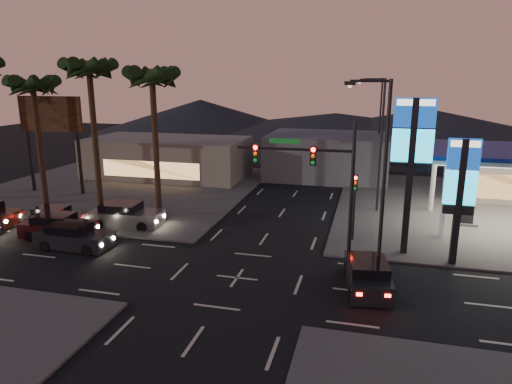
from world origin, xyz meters
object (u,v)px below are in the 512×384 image
(pylon_sign_short, at_px, (461,183))
(suv_station, at_px, (367,275))
(car_lane_b_mid, at_px, (55,218))
(pylon_sign_tall, at_px, (412,146))
(traffic_signal_mast, at_px, (318,175))
(car_lane_b_front, at_px, (125,216))
(car_lane_a_front, at_px, (74,237))
(car_lane_a_mid, at_px, (58,227))

(pylon_sign_short, relative_size, suv_station, 1.47)
(pylon_sign_short, xyz_separation_m, car_lane_b_mid, (-25.59, 0.39, -4.01))
(car_lane_b_mid, bearing_deg, suv_station, -11.79)
(suv_station, bearing_deg, car_lane_b_mid, 168.21)
(pylon_sign_tall, distance_m, car_lane_b_mid, 23.80)
(traffic_signal_mast, bearing_deg, pylon_sign_short, 19.13)
(pylon_sign_tall, distance_m, car_lane_b_front, 19.25)
(car_lane_a_front, bearing_deg, pylon_sign_tall, 11.23)
(traffic_signal_mast, xyz_separation_m, suv_station, (2.75, -1.51, -4.52))
(car_lane_a_front, height_order, car_lane_a_mid, car_lane_a_mid)
(pylon_sign_tall, relative_size, car_lane_b_front, 1.73)
(car_lane_a_mid, relative_size, suv_station, 1.03)
(pylon_sign_short, relative_size, car_lane_a_mid, 1.43)
(pylon_sign_short, relative_size, car_lane_b_mid, 1.61)
(pylon_sign_short, distance_m, traffic_signal_mast, 7.69)
(pylon_sign_short, bearing_deg, car_lane_b_front, 175.48)
(pylon_sign_short, distance_m, suv_station, 7.21)
(pylon_sign_short, height_order, car_lane_a_mid, pylon_sign_short)
(traffic_signal_mast, bearing_deg, car_lane_a_mid, 176.49)
(car_lane_a_mid, bearing_deg, traffic_signal_mast, -3.51)
(car_lane_b_mid, bearing_deg, car_lane_b_front, 15.13)
(car_lane_a_front, xyz_separation_m, suv_station, (17.32, -1.18, 0.00))
(pylon_sign_tall, height_order, car_lane_a_front, pylon_sign_tall)
(car_lane_b_front, bearing_deg, pylon_sign_tall, -2.03)
(suv_station, bearing_deg, car_lane_b_front, 160.94)
(traffic_signal_mast, distance_m, car_lane_a_front, 15.25)
(pylon_sign_short, xyz_separation_m, car_lane_a_mid, (-23.89, -1.49, -3.94))
(traffic_signal_mast, relative_size, car_lane_a_mid, 1.64)
(pylon_sign_short, xyz_separation_m, car_lane_a_front, (-21.81, -2.83, -3.96))
(car_lane_a_front, relative_size, car_lane_a_mid, 0.96)
(pylon_sign_short, height_order, car_lane_b_mid, pylon_sign_short)
(pylon_sign_short, relative_size, car_lane_a_front, 1.50)
(car_lane_b_mid, bearing_deg, pylon_sign_short, -0.87)
(pylon_sign_tall, xyz_separation_m, car_lane_a_front, (-19.31, -3.83, -5.69))
(car_lane_b_mid, height_order, suv_station, suv_station)
(car_lane_a_front, bearing_deg, pylon_sign_short, 7.40)
(traffic_signal_mast, xyz_separation_m, car_lane_a_mid, (-16.65, 1.02, -4.51))
(traffic_signal_mast, xyz_separation_m, car_lane_a_front, (-14.56, -0.32, -4.53))
(pylon_sign_tall, xyz_separation_m, car_lane_b_front, (-18.40, 0.65, -5.62))
(car_lane_a_front, bearing_deg, car_lane_a_mid, 147.20)
(pylon_sign_short, distance_m, car_lane_b_mid, 25.90)
(traffic_signal_mast, bearing_deg, suv_station, -28.67)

